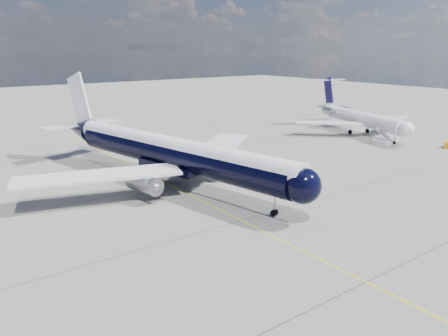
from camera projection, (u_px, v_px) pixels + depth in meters
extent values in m
plane|color=gray|center=(151.00, 175.00, 59.88)|extent=(320.00, 320.00, 0.00)
cube|color=yellow|center=(169.00, 184.00, 55.99)|extent=(0.16, 160.00, 0.01)
cylinder|color=black|center=(174.00, 155.00, 54.69)|extent=(10.67, 36.00, 3.60)
sphere|color=black|center=(303.00, 186.00, 42.40)|extent=(4.24, 4.24, 3.60)
cone|color=black|center=(80.00, 129.00, 68.98)|extent=(4.84, 7.21, 3.60)
cylinder|color=white|center=(174.00, 148.00, 54.45)|extent=(10.27, 37.70, 2.81)
cube|color=black|center=(305.00, 181.00, 42.14)|extent=(2.45, 1.57, 0.52)
cube|color=white|center=(99.00, 176.00, 48.75)|extent=(18.79, 9.73, 0.30)
cube|color=white|center=(219.00, 147.00, 62.93)|extent=(17.06, 15.21, 0.30)
cube|color=black|center=(174.00, 165.00, 55.05)|extent=(5.78, 10.07, 0.95)
cylinder|color=#AEAEB5|center=(145.00, 183.00, 49.59)|extent=(2.94, 4.69, 2.12)
cylinder|color=#AEAEB5|center=(218.00, 163.00, 58.37)|extent=(2.94, 4.69, 2.12)
sphere|color=gray|center=(156.00, 187.00, 48.30)|extent=(1.23, 1.23, 1.04)
sphere|color=gray|center=(230.00, 166.00, 57.08)|extent=(1.23, 1.23, 1.04)
cube|color=white|center=(143.00, 177.00, 49.53)|extent=(0.81, 3.01, 1.04)
cube|color=white|center=(217.00, 158.00, 58.30)|extent=(0.81, 3.01, 1.04)
cube|color=white|center=(79.00, 98.00, 67.38)|extent=(1.49, 5.95, 8.08)
cube|color=white|center=(80.00, 124.00, 68.78)|extent=(12.67, 5.41, 0.21)
cylinder|color=gray|center=(275.00, 205.00, 45.30)|extent=(0.20, 0.20, 1.99)
cylinder|color=black|center=(273.00, 213.00, 45.39)|extent=(0.30, 0.68, 0.66)
cylinder|color=black|center=(275.00, 212.00, 45.66)|extent=(0.30, 0.68, 0.66)
cylinder|color=gray|center=(149.00, 178.00, 54.17)|extent=(0.29, 0.29, 1.80)
cylinder|color=gray|center=(184.00, 169.00, 58.50)|extent=(0.29, 0.29, 1.80)
cylinder|color=black|center=(151.00, 185.00, 54.04)|extent=(0.62, 1.11, 1.04)
cylinder|color=black|center=(146.00, 183.00, 54.71)|extent=(0.62, 1.11, 1.04)
cylinder|color=black|center=(187.00, 175.00, 58.36)|extent=(0.62, 1.11, 1.04)
cylinder|color=black|center=(182.00, 173.00, 59.04)|extent=(0.62, 1.11, 1.04)
cylinder|color=white|center=(363.00, 119.00, 87.12)|extent=(9.49, 22.35, 2.77)
sphere|color=white|center=(406.00, 129.00, 75.88)|extent=(3.48, 3.48, 2.77)
cone|color=white|center=(324.00, 107.00, 100.60)|extent=(4.20, 5.73, 2.77)
cube|color=black|center=(407.00, 127.00, 75.67)|extent=(2.04, 1.44, 0.46)
cube|color=white|center=(329.00, 123.00, 86.02)|extent=(11.31, 11.47, 0.23)
cube|color=white|center=(389.00, 119.00, 90.43)|extent=(13.20, 5.53, 0.23)
cylinder|color=#AEAEB5|center=(329.00, 111.00, 94.78)|extent=(2.46, 3.60, 1.54)
cylinder|color=#AEAEB5|center=(346.00, 110.00, 96.11)|extent=(2.46, 3.60, 1.54)
cube|color=white|center=(331.00, 111.00, 94.94)|extent=(1.48, 1.88, 0.18)
cube|color=white|center=(344.00, 110.00, 95.95)|extent=(1.48, 1.88, 0.18)
cube|color=#0C0940|center=(328.00, 91.00, 98.16)|extent=(1.54, 4.18, 6.29)
cube|color=white|center=(328.00, 80.00, 98.07)|extent=(8.44, 4.45, 0.16)
cylinder|color=gray|center=(395.00, 139.00, 78.81)|extent=(0.21, 0.21, 1.74)
cylinder|color=black|center=(394.00, 143.00, 78.99)|extent=(0.36, 0.64, 0.62)
cylinder|color=gray|center=(350.00, 129.00, 88.02)|extent=(0.26, 0.26, 1.74)
cylinder|color=gray|center=(367.00, 128.00, 89.28)|extent=(0.26, 0.26, 1.74)
cylinder|color=black|center=(350.00, 132.00, 88.16)|extent=(0.57, 0.92, 0.86)
cylinder|color=black|center=(367.00, 131.00, 89.42)|extent=(0.57, 0.92, 0.86)
cube|color=white|center=(382.00, 142.00, 79.09)|extent=(2.29, 2.81, 0.82)
cube|color=#AEAEB5|center=(383.00, 134.00, 78.69)|extent=(1.28, 2.65, 1.88)
cylinder|color=gray|center=(381.00, 133.00, 78.32)|extent=(0.18, 2.57, 1.83)
cylinder|color=gray|center=(385.00, 132.00, 78.97)|extent=(0.18, 2.57, 1.83)
cylinder|color=black|center=(446.00, 147.00, 75.96)|extent=(0.38, 0.59, 0.55)
cylinder|color=black|center=(447.00, 145.00, 77.36)|extent=(0.38, 0.59, 0.55)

